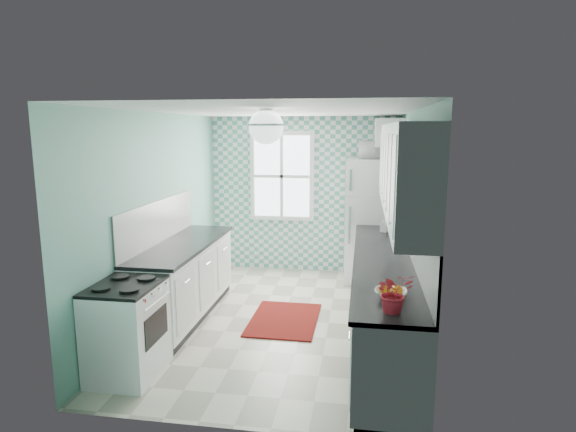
% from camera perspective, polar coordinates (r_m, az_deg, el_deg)
% --- Properties ---
extents(floor, '(3.00, 4.40, 0.02)m').
position_cam_1_polar(floor, '(6.02, -0.86, -12.30)').
color(floor, beige).
rests_on(floor, ground).
extents(ceiling, '(3.00, 4.40, 0.02)m').
position_cam_1_polar(ceiling, '(5.56, -0.93, 12.43)').
color(ceiling, white).
rests_on(ceiling, wall_back).
extents(wall_back, '(3.00, 0.02, 2.50)m').
position_cam_1_polar(wall_back, '(7.82, 1.87, 2.54)').
color(wall_back, '#67A392').
rests_on(wall_back, floor).
extents(wall_front, '(3.00, 0.02, 2.50)m').
position_cam_1_polar(wall_front, '(3.56, -7.01, -6.96)').
color(wall_front, '#67A392').
rests_on(wall_front, floor).
extents(wall_left, '(0.02, 4.40, 2.50)m').
position_cam_1_polar(wall_left, '(6.09, -15.03, -0.01)').
color(wall_left, '#67A392').
rests_on(wall_left, floor).
extents(wall_right, '(0.02, 4.40, 2.50)m').
position_cam_1_polar(wall_right, '(5.60, 14.51, -0.86)').
color(wall_right, '#67A392').
rests_on(wall_right, floor).
extents(accent_wall, '(3.00, 0.01, 2.50)m').
position_cam_1_polar(accent_wall, '(7.79, 1.85, 2.52)').
color(accent_wall, '#53A092').
rests_on(accent_wall, wall_back).
extents(window, '(1.04, 0.05, 1.44)m').
position_cam_1_polar(window, '(7.78, -0.73, 4.73)').
color(window, white).
rests_on(window, wall_back).
extents(backsplash_right, '(0.02, 3.60, 0.51)m').
position_cam_1_polar(backsplash_right, '(5.22, 14.65, -2.28)').
color(backsplash_right, white).
rests_on(backsplash_right, wall_right).
extents(backsplash_left, '(0.02, 2.15, 0.51)m').
position_cam_1_polar(backsplash_left, '(6.03, -15.10, -0.65)').
color(backsplash_left, white).
rests_on(backsplash_left, wall_left).
extents(upper_cabinets_right, '(0.33, 3.20, 0.90)m').
position_cam_1_polar(upper_cabinets_right, '(4.91, 13.46, 5.32)').
color(upper_cabinets_right, white).
rests_on(upper_cabinets_right, wall_right).
extents(upper_cabinet_fridge, '(0.40, 0.74, 0.40)m').
position_cam_1_polar(upper_cabinet_fridge, '(7.31, 11.84, 9.66)').
color(upper_cabinet_fridge, white).
rests_on(upper_cabinet_fridge, wall_right).
extents(ceiling_light, '(0.34, 0.34, 0.35)m').
position_cam_1_polar(ceiling_light, '(4.77, -2.59, 10.54)').
color(ceiling_light, silver).
rests_on(ceiling_light, ceiling).
extents(base_cabinets_right, '(0.60, 3.60, 0.90)m').
position_cam_1_polar(base_cabinets_right, '(5.41, 11.21, -9.94)').
color(base_cabinets_right, white).
rests_on(base_cabinets_right, floor).
extents(countertop_right, '(0.63, 3.60, 0.04)m').
position_cam_1_polar(countertop_right, '(5.27, 11.22, -5.13)').
color(countertop_right, black).
rests_on(countertop_right, base_cabinets_right).
extents(base_cabinets_left, '(0.60, 2.15, 0.90)m').
position_cam_1_polar(base_cabinets_left, '(6.10, -12.27, -7.63)').
color(base_cabinets_left, white).
rests_on(base_cabinets_left, floor).
extents(countertop_left, '(0.63, 2.15, 0.04)m').
position_cam_1_polar(countertop_left, '(5.97, -12.31, -3.34)').
color(countertop_left, black).
rests_on(countertop_left, base_cabinets_left).
extents(fridge, '(0.81, 0.80, 1.87)m').
position_cam_1_polar(fridge, '(7.39, 10.02, -0.54)').
color(fridge, white).
rests_on(fridge, floor).
extents(stove, '(0.58, 0.73, 0.87)m').
position_cam_1_polar(stove, '(4.87, -18.50, -12.51)').
color(stove, white).
rests_on(stove, floor).
extents(sink, '(0.51, 0.43, 0.53)m').
position_cam_1_polar(sink, '(6.09, 11.11, -2.93)').
color(sink, silver).
rests_on(sink, countertop_right).
extents(rug, '(0.81, 1.15, 0.02)m').
position_cam_1_polar(rug, '(6.00, -0.45, -12.17)').
color(rug, '#7B0806').
rests_on(rug, floor).
extents(dish_towel, '(0.11, 0.25, 0.39)m').
position_cam_1_polar(dish_towel, '(6.27, 8.04, -6.71)').
color(dish_towel, '#6CB9B8').
rests_on(dish_towel, base_cabinets_right).
extents(fruit_bowl, '(0.28, 0.28, 0.06)m').
position_cam_1_polar(fruit_bowl, '(4.08, 12.10, -8.95)').
color(fruit_bowl, white).
rests_on(fruit_bowl, countertop_right).
extents(potted_plant, '(0.35, 0.33, 0.31)m').
position_cam_1_polar(potted_plant, '(3.72, 12.45, -8.85)').
color(potted_plant, red).
rests_on(potted_plant, countertop_right).
extents(soap_bottle, '(0.12, 0.13, 0.21)m').
position_cam_1_polar(soap_bottle, '(6.57, 11.38, -0.94)').
color(soap_bottle, '#96A6B7').
rests_on(soap_bottle, countertop_right).
extents(microwave, '(0.48, 0.33, 0.27)m').
position_cam_1_polar(microwave, '(7.27, 10.28, 7.75)').
color(microwave, silver).
rests_on(microwave, fridge).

